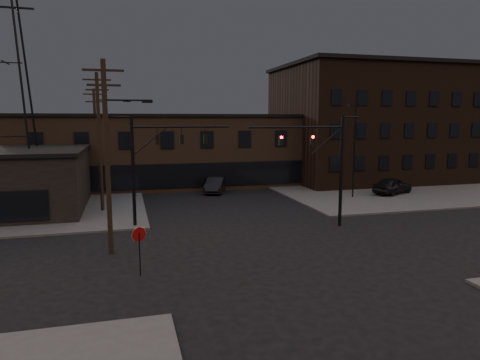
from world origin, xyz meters
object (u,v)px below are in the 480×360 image
(parked_car_lot_a, at_px, (393,186))
(traffic_signal_far, at_px, (151,158))
(traffic_signal_near, at_px, (327,159))
(car_crossing, at_px, (216,185))
(parked_car_lot_b, at_px, (363,179))
(stop_sign, at_px, (139,239))

(parked_car_lot_a, bearing_deg, traffic_signal_far, 80.65)
(traffic_signal_near, relative_size, car_crossing, 1.61)
(traffic_signal_far, xyz_separation_m, parked_car_lot_b, (24.82, 12.64, -4.18))
(traffic_signal_near, bearing_deg, car_crossing, 105.82)
(traffic_signal_near, xyz_separation_m, parked_car_lot_b, (12.74, 16.14, -4.10))
(parked_car_lot_a, bearing_deg, car_crossing, 45.33)
(parked_car_lot_a, relative_size, parked_car_lot_b, 1.05)
(parked_car_lot_a, bearing_deg, stop_sign, 98.27)
(traffic_signal_far, bearing_deg, traffic_signal_near, -16.17)
(car_crossing, bearing_deg, parked_car_lot_a, 0.96)
(stop_sign, distance_m, car_crossing, 24.57)
(traffic_signal_near, height_order, traffic_signal_far, same)
(traffic_signal_near, bearing_deg, parked_car_lot_a, 38.87)
(parked_car_lot_a, distance_m, parked_car_lot_b, 6.03)
(traffic_signal_far, bearing_deg, parked_car_lot_a, 15.03)
(stop_sign, bearing_deg, traffic_signal_near, 25.90)
(traffic_signal_near, bearing_deg, stop_sign, -154.10)
(traffic_signal_near, xyz_separation_m, parked_car_lot_a, (12.54, 10.11, -3.94))
(stop_sign, bearing_deg, parked_car_lot_b, 40.92)
(traffic_signal_far, height_order, parked_car_lot_a, traffic_signal_far)
(stop_sign, distance_m, parked_car_lot_a, 30.77)
(traffic_signal_near, distance_m, parked_car_lot_b, 20.97)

